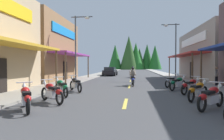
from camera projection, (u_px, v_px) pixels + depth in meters
name	position (u px, v px, depth m)	size (l,w,h in m)	color
ground	(132.00, 76.00, 32.41)	(9.44, 95.19, 0.10)	#424244
sidewalk_left	(97.00, 75.00, 33.09)	(2.46, 95.19, 0.12)	gray
sidewalk_right	(169.00, 75.00, 31.73)	(2.46, 95.19, 0.12)	#9E9991
centerline_dashes	(132.00, 74.00, 35.47)	(0.16, 69.65, 0.01)	#E0C64C
storefront_left_far	(36.00, 50.00, 21.72)	(8.44, 9.79, 6.83)	olive
streetlamp_left	(79.00, 40.00, 18.34)	(2.03, 0.30, 6.31)	#474C51
streetlamp_right	(173.00, 44.00, 22.50)	(2.03, 0.30, 6.48)	#474C51
motorcycle_parked_right_1	(211.00, 97.00, 7.50)	(1.56, 1.61, 1.04)	black
motorcycle_parked_right_2	(198.00, 90.00, 9.44)	(1.45, 1.70, 1.04)	black
motorcycle_parked_right_3	(191.00, 86.00, 11.52)	(1.58, 1.59, 1.04)	black
motorcycle_parked_right_4	(178.00, 83.00, 13.28)	(1.48, 1.68, 1.04)	black
motorcycle_parked_right_5	(172.00, 81.00, 15.12)	(1.44, 1.72, 1.04)	black
motorcycle_parked_left_0	(26.00, 98.00, 7.30)	(1.32, 1.81, 1.04)	black
motorcycle_parked_left_1	(52.00, 92.00, 8.85)	(1.69, 1.47, 1.04)	black
motorcycle_parked_left_2	(61.00, 87.00, 10.77)	(1.41, 1.73, 1.04)	black
motorcycle_parked_left_3	(76.00, 84.00, 12.65)	(1.35, 1.79, 1.04)	black
rider_cruising_lead	(133.00, 78.00, 16.16)	(0.60, 2.14, 1.57)	black
rider_cruising_trailing	(133.00, 73.00, 26.58)	(0.60, 2.14, 1.57)	black
pedestrian_browsing	(216.00, 75.00, 15.23)	(0.43, 0.44, 1.61)	black
parked_car_curbside	(110.00, 71.00, 31.65)	(2.15, 4.34, 1.40)	black
treeline_backdrop	(136.00, 56.00, 79.02)	(21.47, 12.86, 13.27)	#2F5523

